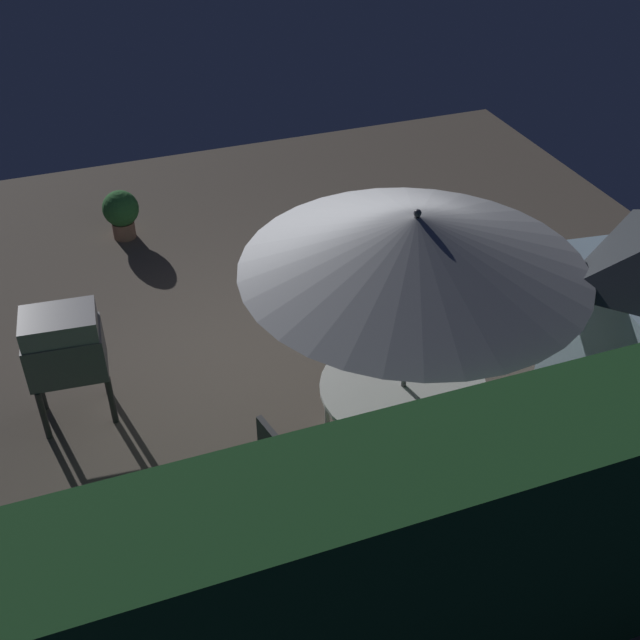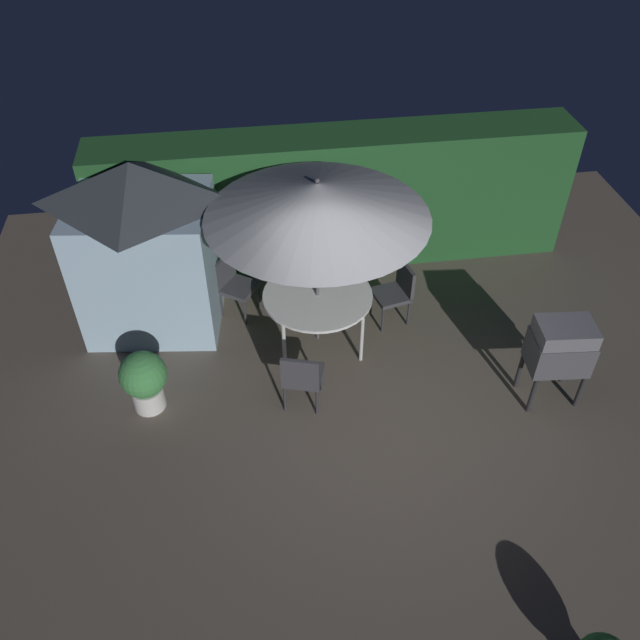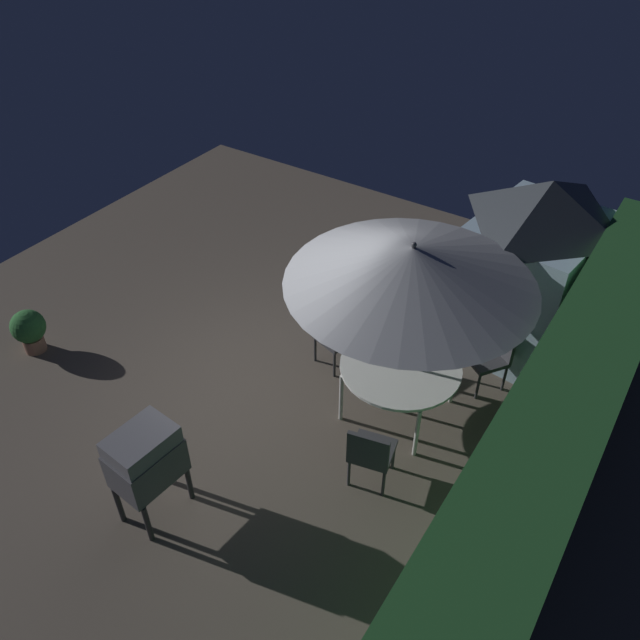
{
  "view_description": "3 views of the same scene",
  "coord_description": "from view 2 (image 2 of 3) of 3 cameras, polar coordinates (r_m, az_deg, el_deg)",
  "views": [
    {
      "loc": [
        1.93,
        6.23,
        5.31
      ],
      "look_at": [
        0.0,
        0.95,
        1.18
      ],
      "focal_mm": 44.56,
      "sensor_mm": 36.0,
      "label": 1
    },
    {
      "loc": [
        -1.47,
        -5.05,
        6.25
      ],
      "look_at": [
        -0.63,
        0.77,
        1.05
      ],
      "focal_mm": 36.74,
      "sensor_mm": 36.0,
      "label": 2
    },
    {
      "loc": [
        4.65,
        3.84,
        6.02
      ],
      "look_at": [
        -0.22,
        0.64,
        1.27
      ],
      "focal_mm": 35.96,
      "sensor_mm": 36.0,
      "label": 3
    }
  ],
  "objects": [
    {
      "name": "bbq_grill",
      "position": [
        8.3,
        20.22,
        -2.26
      ],
      "size": [
        0.74,
        0.56,
        1.2
      ],
      "color": "#47474C",
      "rests_on": "ground"
    },
    {
      "name": "garden_shed",
      "position": [
        9.01,
        -14.94,
        6.31
      ],
      "size": [
        2.04,
        1.75,
        2.47
      ],
      "color": "#9EBCD1",
      "rests_on": "ground"
    },
    {
      "name": "patio_table",
      "position": [
        8.68,
        -0.21,
        1.98
      ],
      "size": [
        1.46,
        1.46,
        0.78
      ],
      "color": "white",
      "rests_on": "ground"
    },
    {
      "name": "hedge_backdrop",
      "position": [
        10.11,
        1.31,
        10.51
      ],
      "size": [
        7.14,
        0.85,
        2.09
      ],
      "color": "#1E4C23",
      "rests_on": "ground"
    },
    {
      "name": "chair_far_side",
      "position": [
        7.91,
        -1.58,
        -4.9
      ],
      "size": [
        0.57,
        0.58,
        0.9
      ],
      "color": "#38383D",
      "rests_on": "ground"
    },
    {
      "name": "potted_plant_by_grill",
      "position": [
        8.21,
        -15.07,
        -4.99
      ],
      "size": [
        0.58,
        0.58,
        0.85
      ],
      "color": "silver",
      "rests_on": "ground"
    },
    {
      "name": "patio_umbrella",
      "position": [
        7.82,
        -0.24,
        10.4
      ],
      "size": [
        2.75,
        2.75,
        2.5
      ],
      "color": "#4C4C51",
      "rests_on": "ground"
    },
    {
      "name": "chair_near_shed",
      "position": [
        9.35,
        -7.56,
        3.3
      ],
      "size": [
        0.64,
        0.64,
        0.9
      ],
      "color": "#38383D",
      "rests_on": "ground"
    },
    {
      "name": "ground_plane",
      "position": [
        8.17,
        5.19,
        -8.68
      ],
      "size": [
        11.0,
        11.0,
        0.0
      ],
      "primitive_type": "plane",
      "color": "brown"
    },
    {
      "name": "chair_toward_hedge",
      "position": [
        9.2,
        6.69,
        2.64
      ],
      "size": [
        0.55,
        0.55,
        0.9
      ],
      "color": "#38383D",
      "rests_on": "ground"
    }
  ]
}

